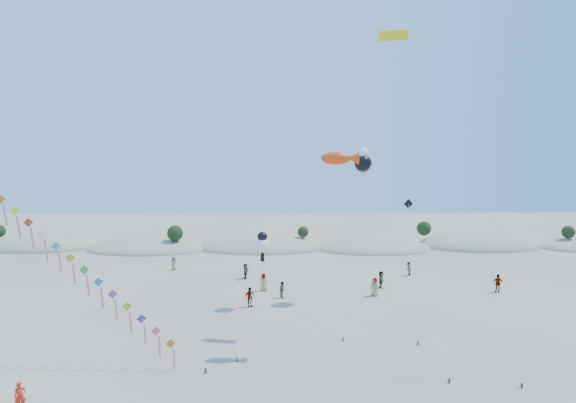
{
  "coord_description": "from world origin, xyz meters",
  "views": [
    {
      "loc": [
        2.49,
        -22.96,
        14.78
      ],
      "look_at": [
        3.21,
        14.0,
        10.39
      ],
      "focal_mm": 30.0,
      "sensor_mm": 36.0,
      "label": 1
    }
  ],
  "objects": [
    {
      "name": "beachgoers",
      "position": [
        7.22,
        25.34,
        0.87
      ],
      "size": [
        35.51,
        14.17,
        1.84
      ],
      "color": "slate",
      "rests_on": "ground"
    },
    {
      "name": "parafoil_kite",
      "position": [
        11.66,
        15.72,
        22.85
      ],
      "size": [
        7.01,
        11.92,
        23.74
      ],
      "color": "#3F2D1E",
      "rests_on": "ground"
    },
    {
      "name": "dune_ridge",
      "position": [
        1.06,
        45.14,
        0.11
      ],
      "size": [
        145.3,
        11.49,
        5.57
      ],
      "color": "#9C9272",
      "rests_on": "ground"
    },
    {
      "name": "cartoon_kite_low",
      "position": [
        0.99,
        19.75,
        5.86
      ],
      "size": [
        2.12,
        12.02,
        6.97
      ],
      "color": "#3F2D1E",
      "rests_on": "ground"
    },
    {
      "name": "dark_kite",
      "position": [
        13.59,
        16.51,
        6.75
      ],
      "size": [
        1.6,
        8.04,
        10.04
      ],
      "color": "#3F2D1E",
      "rests_on": "ground"
    },
    {
      "name": "flyer_foreground",
      "position": [
        -11.97,
        2.64,
        0.82
      ],
      "size": [
        0.72,
        0.67,
        1.64
      ],
      "primitive_type": "imported",
      "rotation": [
        0.0,
        0.0,
        0.63
      ],
      "color": "red",
      "rests_on": "ground"
    },
    {
      "name": "cartoon_kite_high",
      "position": [
        10.44,
        22.31,
        13.2
      ],
      "size": [
        4.15,
        11.36,
        14.52
      ],
      "color": "#3F2D1E",
      "rests_on": "ground"
    },
    {
      "name": "fish_kite",
      "position": [
        6.84,
        10.99,
        13.77
      ],
      "size": [
        7.67,
        6.28,
        14.28
      ],
      "color": "#3F2D1E",
      "rests_on": "ground"
    }
  ]
}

